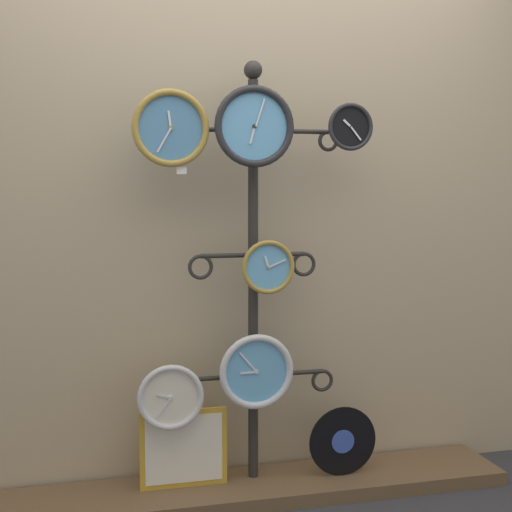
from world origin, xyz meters
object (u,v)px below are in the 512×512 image
clock_middle_center (268,267)px  vinyl_record (343,441)px  clock_bottom_center (256,371)px  clock_top_right (350,127)px  clock_bottom_left (171,397)px  clock_top_center (254,127)px  display_stand (253,331)px  clock_top_left (171,128)px  picture_frame (184,448)px

clock_middle_center → vinyl_record: size_ratio=0.74×
clock_bottom_center → vinyl_record: bearing=0.3°
clock_top_right → clock_bottom_center: bearing=177.6°
clock_bottom_left → clock_bottom_center: size_ratio=0.86×
clock_top_center → clock_middle_center: (0.07, 0.03, -0.57)m
clock_top_right → clock_middle_center: 0.68m
clock_top_right → clock_middle_center: size_ratio=0.87×
clock_top_center → clock_top_right: 0.41m
clock_bottom_left → vinyl_record: bearing=-0.1°
clock_bottom_left → clock_bottom_center: bearing=-0.6°
display_stand → vinyl_record: display_stand is taller
clock_bottom_left → clock_bottom_center: (0.36, -0.00, 0.09)m
clock_top_center → clock_bottom_left: clock_top_center is taller
clock_top_right → display_stand: bearing=164.6°
clock_top_center → clock_middle_center: size_ratio=1.45×
clock_top_right → vinyl_record: 1.35m
clock_top_left → picture_frame: bearing=45.5°
clock_bottom_left → clock_top_center: bearing=-4.1°
vinyl_record → clock_middle_center: bearing=178.6°
clock_middle_center → clock_top_right: bearing=-4.5°
clock_top_left → clock_middle_center: size_ratio=1.36×
clock_top_left → clock_middle_center: 0.69m
clock_top_center → vinyl_record: clock_top_center is taller
clock_top_left → clock_bottom_left: clock_top_left is taller
display_stand → vinyl_record: bearing=-13.1°
clock_top_right → clock_bottom_left: (-0.76, 0.02, -1.10)m
display_stand → vinyl_record: 0.63m
display_stand → clock_top_left: 0.92m
clock_top_right → picture_frame: (-0.70, 0.07, -1.34)m
clock_top_right → picture_frame: clock_top_right is taller
clock_middle_center → picture_frame: 0.84m
clock_top_center → clock_bottom_left: bearing=175.9°
clock_top_left → vinyl_record: (0.74, -0.00, -1.34)m
clock_top_right → clock_middle_center: bearing=175.5°
clock_top_left → clock_bottom_left: 1.09m
clock_middle_center → clock_top_left: bearing=-179.3°
clock_top_right → picture_frame: size_ratio=0.54×
clock_top_right → vinyl_record: (-0.01, 0.02, -1.35)m
clock_top_right → clock_top_left: bearing=178.3°
picture_frame → clock_bottom_center: bearing=-10.1°
display_stand → clock_middle_center: display_stand is taller
clock_bottom_left → clock_bottom_center: clock_bottom_center is taller
clock_bottom_center → picture_frame: bearing=169.9°
clock_top_center → clock_top_right: size_ratio=1.66×
clock_middle_center → clock_bottom_left: clock_middle_center is taller
clock_middle_center → display_stand: bearing=118.5°
clock_bottom_left → picture_frame: (0.06, 0.05, -0.24)m
clock_bottom_center → picture_frame: clock_bottom_center is taller
clock_middle_center → picture_frame: clock_middle_center is taller
clock_top_right → clock_bottom_center: (-0.40, 0.02, -1.02)m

